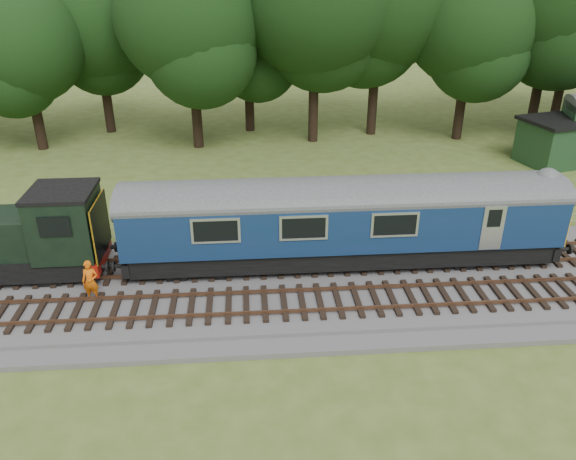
{
  "coord_description": "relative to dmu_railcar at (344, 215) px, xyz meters",
  "views": [
    {
      "loc": [
        -0.53,
        -19.5,
        12.21
      ],
      "look_at": [
        1.1,
        1.4,
        2.0
      ],
      "focal_mm": 35.0,
      "sensor_mm": 36.0,
      "label": 1
    }
  ],
  "objects": [
    {
      "name": "ground",
      "position": [
        -3.41,
        -1.4,
        -2.61
      ],
      "size": [
        120.0,
        120.0,
        0.0
      ],
      "primitive_type": "plane",
      "color": "#4E5D22",
      "rests_on": "ground"
    },
    {
      "name": "ballast",
      "position": [
        -3.41,
        -1.4,
        -2.43
      ],
      "size": [
        70.0,
        7.0,
        0.35
      ],
      "primitive_type": "cube",
      "color": "#4C4C4F",
      "rests_on": "ground"
    },
    {
      "name": "track_north",
      "position": [
        -3.41,
        -0.0,
        -2.19
      ],
      "size": [
        67.2,
        2.4,
        0.21
      ],
      "color": "black",
      "rests_on": "ballast"
    },
    {
      "name": "track_south",
      "position": [
        -3.41,
        -3.0,
        -2.19
      ],
      "size": [
        67.2,
        2.4,
        0.21
      ],
      "color": "black",
      "rests_on": "ballast"
    },
    {
      "name": "fence",
      "position": [
        -3.41,
        3.1,
        -2.61
      ],
      "size": [
        64.0,
        0.12,
        1.0
      ],
      "primitive_type": null,
      "color": "#6B6054",
      "rests_on": "ground"
    },
    {
      "name": "tree_line",
      "position": [
        -3.41,
        20.6,
        -2.61
      ],
      "size": [
        70.0,
        8.0,
        18.0
      ],
      "primitive_type": null,
      "color": "black",
      "rests_on": "ground"
    },
    {
      "name": "dmu_railcar",
      "position": [
        0.0,
        0.0,
        0.0
      ],
      "size": [
        18.05,
        2.86,
        3.88
      ],
      "color": "black",
      "rests_on": "ground"
    },
    {
      "name": "shunter_loco",
      "position": [
        -13.93,
        0.0,
        -0.63
      ],
      "size": [
        8.91,
        2.6,
        3.38
      ],
      "color": "black",
      "rests_on": "ground"
    },
    {
      "name": "worker",
      "position": [
        -9.98,
        -2.18,
        -1.41
      ],
      "size": [
        0.64,
        0.44,
        1.69
      ],
      "primitive_type": "imported",
      "rotation": [
        0.0,
        0.0,
        -0.06
      ],
      "color": "orange",
      "rests_on": "ballast"
    },
    {
      "name": "shed",
      "position": [
        15.81,
        12.68,
        -1.11
      ],
      "size": [
        4.41,
        4.41,
        2.95
      ],
      "rotation": [
        0.0,
        0.0,
        0.26
      ],
      "color": "#1B3B21",
      "rests_on": "ground"
    }
  ]
}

